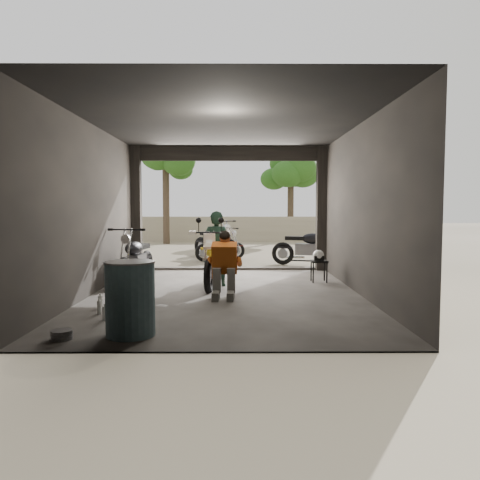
{
  "coord_description": "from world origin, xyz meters",
  "views": [
    {
      "loc": [
        0.22,
        -8.67,
        1.65
      ],
      "look_at": [
        0.27,
        0.6,
        1.0
      ],
      "focal_mm": 35.0,
      "sensor_mm": 36.0,
      "label": 1
    }
  ],
  "objects_px": {
    "main_bike": "(213,258)",
    "outside_bike_c": "(308,244)",
    "mechanic": "(224,266)",
    "sign_post": "(369,212)",
    "helmet": "(318,255)",
    "left_bike": "(136,255)",
    "stool": "(319,264)",
    "oil_drum": "(130,300)",
    "outside_bike_b": "(221,244)",
    "rider": "(216,249)",
    "outside_bike_a": "(215,239)"
  },
  "relations": [
    {
      "from": "outside_bike_a",
      "to": "sign_post",
      "type": "xyz_separation_m",
      "value": [
        4.31,
        -2.4,
        0.91
      ]
    },
    {
      "from": "main_bike",
      "to": "outside_bike_c",
      "type": "height_order",
      "value": "outside_bike_c"
    },
    {
      "from": "sign_post",
      "to": "outside_bike_c",
      "type": "bearing_deg",
      "value": -179.65
    },
    {
      "from": "outside_bike_a",
      "to": "left_bike",
      "type": "bearing_deg",
      "value": -149.97
    },
    {
      "from": "stool",
      "to": "helmet",
      "type": "height_order",
      "value": "helmet"
    },
    {
      "from": "stool",
      "to": "sign_post",
      "type": "relative_size",
      "value": 0.22
    },
    {
      "from": "left_bike",
      "to": "outside_bike_b",
      "type": "bearing_deg",
      "value": 76.28
    },
    {
      "from": "helmet",
      "to": "oil_drum",
      "type": "height_order",
      "value": "oil_drum"
    },
    {
      "from": "main_bike",
      "to": "mechanic",
      "type": "xyz_separation_m",
      "value": [
        0.25,
        -1.2,
        -0.01
      ]
    },
    {
      "from": "outside_bike_a",
      "to": "main_bike",
      "type": "bearing_deg",
      "value": -131.0
    },
    {
      "from": "main_bike",
      "to": "oil_drum",
      "type": "bearing_deg",
      "value": -98.79
    },
    {
      "from": "outside_bike_c",
      "to": "stool",
      "type": "distance_m",
      "value": 3.03
    },
    {
      "from": "outside_bike_c",
      "to": "helmet",
      "type": "xyz_separation_m",
      "value": [
        -0.23,
        -3.06,
        -0.0
      ]
    },
    {
      "from": "stool",
      "to": "left_bike",
      "type": "bearing_deg",
      "value": 179.48
    },
    {
      "from": "main_bike",
      "to": "helmet",
      "type": "height_order",
      "value": "main_bike"
    },
    {
      "from": "outside_bike_c",
      "to": "outside_bike_b",
      "type": "bearing_deg",
      "value": 78.88
    },
    {
      "from": "left_bike",
      "to": "outside_bike_a",
      "type": "distance_m",
      "value": 5.22
    },
    {
      "from": "outside_bike_b",
      "to": "mechanic",
      "type": "xyz_separation_m",
      "value": [
        0.28,
        -6.16,
        0.08
      ]
    },
    {
      "from": "helmet",
      "to": "oil_drum",
      "type": "distance_m",
      "value": 5.26
    },
    {
      "from": "left_bike",
      "to": "outside_bike_a",
      "type": "height_order",
      "value": "outside_bike_a"
    },
    {
      "from": "stool",
      "to": "outside_bike_b",
      "type": "bearing_deg",
      "value": 117.88
    },
    {
      "from": "stool",
      "to": "sign_post",
      "type": "bearing_deg",
      "value": 55.62
    },
    {
      "from": "oil_drum",
      "to": "sign_post",
      "type": "bearing_deg",
      "value": 54.43
    },
    {
      "from": "left_bike",
      "to": "stool",
      "type": "relative_size",
      "value": 3.65
    },
    {
      "from": "outside_bike_b",
      "to": "helmet",
      "type": "distance_m",
      "value": 4.96
    },
    {
      "from": "stool",
      "to": "rider",
      "type": "bearing_deg",
      "value": -167.91
    },
    {
      "from": "left_bike",
      "to": "sign_post",
      "type": "relative_size",
      "value": 0.79
    },
    {
      "from": "main_bike",
      "to": "outside_bike_c",
      "type": "bearing_deg",
      "value": 59.89
    },
    {
      "from": "stool",
      "to": "oil_drum",
      "type": "xyz_separation_m",
      "value": [
        -3.14,
        -4.28,
        0.06
      ]
    },
    {
      "from": "outside_bike_b",
      "to": "outside_bike_c",
      "type": "relative_size",
      "value": 0.83
    },
    {
      "from": "main_bike",
      "to": "rider",
      "type": "height_order",
      "value": "rider"
    },
    {
      "from": "helmet",
      "to": "sign_post",
      "type": "distance_m",
      "value": 3.38
    },
    {
      "from": "outside_bike_a",
      "to": "rider",
      "type": "xyz_separation_m",
      "value": [
        0.29,
        -5.51,
        0.17
      ]
    },
    {
      "from": "outside_bike_a",
      "to": "mechanic",
      "type": "relative_size",
      "value": 1.54
    },
    {
      "from": "outside_bike_b",
      "to": "outside_bike_c",
      "type": "xyz_separation_m",
      "value": [
        2.52,
        -1.34,
        0.1
      ]
    },
    {
      "from": "helmet",
      "to": "rider",
      "type": "bearing_deg",
      "value": -159.5
    },
    {
      "from": "helmet",
      "to": "oil_drum",
      "type": "bearing_deg",
      "value": -116.99
    },
    {
      "from": "outside_bike_a",
      "to": "outside_bike_b",
      "type": "height_order",
      "value": "outside_bike_a"
    },
    {
      "from": "outside_bike_c",
      "to": "oil_drum",
      "type": "height_order",
      "value": "outside_bike_c"
    },
    {
      "from": "outside_bike_a",
      "to": "mechanic",
      "type": "distance_m",
      "value": 6.85
    },
    {
      "from": "mechanic",
      "to": "sign_post",
      "type": "bearing_deg",
      "value": 51.76
    },
    {
      "from": "outside_bike_c",
      "to": "left_bike",
      "type": "bearing_deg",
      "value": 142.24
    },
    {
      "from": "outside_bike_c",
      "to": "mechanic",
      "type": "relative_size",
      "value": 1.53
    },
    {
      "from": "left_bike",
      "to": "stool",
      "type": "bearing_deg",
      "value": 7.15
    },
    {
      "from": "stool",
      "to": "helmet",
      "type": "bearing_deg",
      "value": -117.28
    },
    {
      "from": "mechanic",
      "to": "sign_post",
      "type": "xyz_separation_m",
      "value": [
        3.83,
        4.44,
        0.93
      ]
    },
    {
      "from": "outside_bike_a",
      "to": "stool",
      "type": "height_order",
      "value": "outside_bike_a"
    },
    {
      "from": "main_bike",
      "to": "left_bike",
      "type": "xyz_separation_m",
      "value": [
        -1.72,
        0.63,
        0.01
      ]
    },
    {
      "from": "helmet",
      "to": "sign_post",
      "type": "xyz_separation_m",
      "value": [
        1.83,
        2.68,
        0.92
      ]
    },
    {
      "from": "left_bike",
      "to": "sign_post",
      "type": "bearing_deg",
      "value": 31.83
    }
  ]
}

